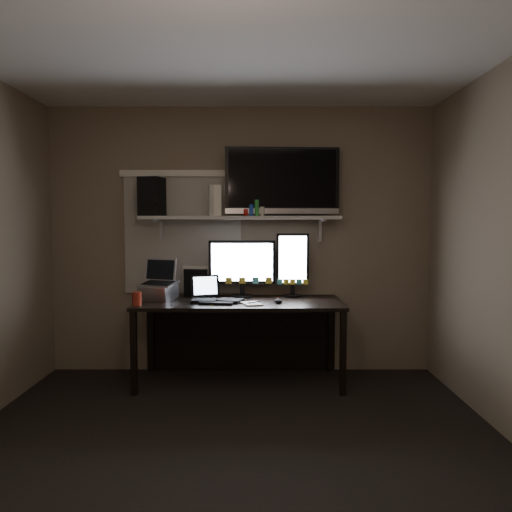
{
  "coord_description": "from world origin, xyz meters",
  "views": [
    {
      "loc": [
        0.15,
        -2.94,
        1.43
      ],
      "look_at": [
        0.14,
        1.25,
        1.14
      ],
      "focal_mm": 35.0,
      "sensor_mm": 36.0,
      "label": 1
    }
  ],
  "objects_px": {
    "desk": "(240,318)",
    "speaker": "(152,197)",
    "monitor_landscape": "(242,268)",
    "keyboard": "(217,301)",
    "mouse": "(278,301)",
    "monitor_portrait": "(293,265)",
    "tablet": "(206,287)",
    "cup": "(137,299)",
    "tv": "(282,182)",
    "laptop": "(158,280)",
    "game_console": "(215,201)"
  },
  "relations": [
    {
      "from": "tablet",
      "to": "laptop",
      "type": "height_order",
      "value": "laptop"
    },
    {
      "from": "desk",
      "to": "speaker",
      "type": "height_order",
      "value": "speaker"
    },
    {
      "from": "monitor_landscape",
      "to": "mouse",
      "type": "distance_m",
      "value": 0.53
    },
    {
      "from": "keyboard",
      "to": "mouse",
      "type": "relative_size",
      "value": 4.22
    },
    {
      "from": "mouse",
      "to": "tv",
      "type": "relative_size",
      "value": 0.1
    },
    {
      "from": "desk",
      "to": "speaker",
      "type": "relative_size",
      "value": 5.16
    },
    {
      "from": "desk",
      "to": "cup",
      "type": "distance_m",
      "value": 0.95
    },
    {
      "from": "desk",
      "to": "speaker",
      "type": "xyz_separation_m",
      "value": [
        -0.8,
        0.06,
        1.1
      ]
    },
    {
      "from": "monitor_portrait",
      "to": "tv",
      "type": "xyz_separation_m",
      "value": [
        -0.1,
        -0.03,
        0.76
      ]
    },
    {
      "from": "speaker",
      "to": "tv",
      "type": "bearing_deg",
      "value": 10.64
    },
    {
      "from": "monitor_portrait",
      "to": "tablet",
      "type": "height_order",
      "value": "monitor_portrait"
    },
    {
      "from": "mouse",
      "to": "desk",
      "type": "bearing_deg",
      "value": 130.62
    },
    {
      "from": "tablet",
      "to": "monitor_landscape",
      "type": "bearing_deg",
      "value": 3.32
    },
    {
      "from": "desk",
      "to": "cup",
      "type": "height_order",
      "value": "cup"
    },
    {
      "from": "monitor_portrait",
      "to": "tablet",
      "type": "xyz_separation_m",
      "value": [
        -0.79,
        -0.15,
        -0.19
      ]
    },
    {
      "from": "game_console",
      "to": "laptop",
      "type": "bearing_deg",
      "value": 176.92
    },
    {
      "from": "tablet",
      "to": "tv",
      "type": "relative_size",
      "value": 0.24
    },
    {
      "from": "keyboard",
      "to": "monitor_landscape",
      "type": "bearing_deg",
      "value": 64.55
    },
    {
      "from": "laptop",
      "to": "tv",
      "type": "distance_m",
      "value": 1.43
    },
    {
      "from": "monitor_portrait",
      "to": "tablet",
      "type": "relative_size",
      "value": 2.37
    },
    {
      "from": "monitor_landscape",
      "to": "cup",
      "type": "xyz_separation_m",
      "value": [
        -0.87,
        -0.46,
        -0.21
      ]
    },
    {
      "from": "game_console",
      "to": "speaker",
      "type": "relative_size",
      "value": 0.79
    },
    {
      "from": "desk",
      "to": "tv",
      "type": "relative_size",
      "value": 1.73
    },
    {
      "from": "cup",
      "to": "speaker",
      "type": "bearing_deg",
      "value": 82.84
    },
    {
      "from": "laptop",
      "to": "game_console",
      "type": "height_order",
      "value": "game_console"
    },
    {
      "from": "monitor_portrait",
      "to": "keyboard",
      "type": "xyz_separation_m",
      "value": [
        -0.68,
        -0.32,
        -0.29
      ]
    },
    {
      "from": "desk",
      "to": "monitor_portrait",
      "type": "xyz_separation_m",
      "value": [
        0.48,
        0.12,
        0.48
      ]
    },
    {
      "from": "desk",
      "to": "monitor_landscape",
      "type": "xyz_separation_m",
      "value": [
        0.02,
        0.1,
        0.45
      ]
    },
    {
      "from": "monitor_portrait",
      "to": "tv",
      "type": "distance_m",
      "value": 0.77
    },
    {
      "from": "desk",
      "to": "game_console",
      "type": "height_order",
      "value": "game_console"
    },
    {
      "from": "tv",
      "to": "game_console",
      "type": "bearing_deg",
      "value": 178.78
    },
    {
      "from": "keyboard",
      "to": "speaker",
      "type": "xyz_separation_m",
      "value": [
        -0.6,
        0.26,
        0.91
      ]
    },
    {
      "from": "desk",
      "to": "tablet",
      "type": "bearing_deg",
      "value": -174.44
    },
    {
      "from": "monitor_landscape",
      "to": "cup",
      "type": "distance_m",
      "value": 1.0
    },
    {
      "from": "keyboard",
      "to": "mouse",
      "type": "height_order",
      "value": "mouse"
    },
    {
      "from": "cup",
      "to": "desk",
      "type": "bearing_deg",
      "value": 22.55
    },
    {
      "from": "keyboard",
      "to": "speaker",
      "type": "relative_size",
      "value": 1.28
    },
    {
      "from": "keyboard",
      "to": "monitor_portrait",
      "type": "bearing_deg",
      "value": 35.01
    },
    {
      "from": "tablet",
      "to": "keyboard",
      "type": "bearing_deg",
      "value": -74.03
    },
    {
      "from": "keyboard",
      "to": "laptop",
      "type": "distance_m",
      "value": 0.58
    },
    {
      "from": "desk",
      "to": "keyboard",
      "type": "bearing_deg",
      "value": -135.22
    },
    {
      "from": "keyboard",
      "to": "laptop",
      "type": "bearing_deg",
      "value": 175.71
    },
    {
      "from": "keyboard",
      "to": "mouse",
      "type": "xyz_separation_m",
      "value": [
        0.53,
        -0.04,
        0.01
      ]
    },
    {
      "from": "tv",
      "to": "cup",
      "type": "bearing_deg",
      "value": -163.52
    },
    {
      "from": "mouse",
      "to": "tablet",
      "type": "relative_size",
      "value": 0.42
    },
    {
      "from": "monitor_landscape",
      "to": "keyboard",
      "type": "bearing_deg",
      "value": -126.6
    },
    {
      "from": "monitor_portrait",
      "to": "game_console",
      "type": "distance_m",
      "value": 0.93
    },
    {
      "from": "monitor_portrait",
      "to": "game_console",
      "type": "bearing_deg",
      "value": -174.32
    },
    {
      "from": "cup",
      "to": "tv",
      "type": "height_order",
      "value": "tv"
    },
    {
      "from": "monitor_landscape",
      "to": "tv",
      "type": "xyz_separation_m",
      "value": [
        0.37,
        -0.01,
        0.79
      ]
    }
  ]
}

